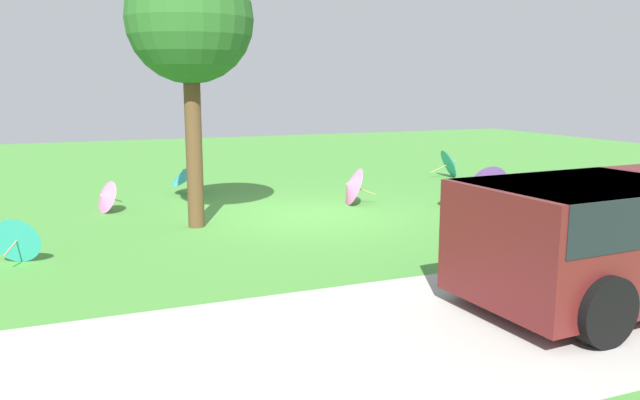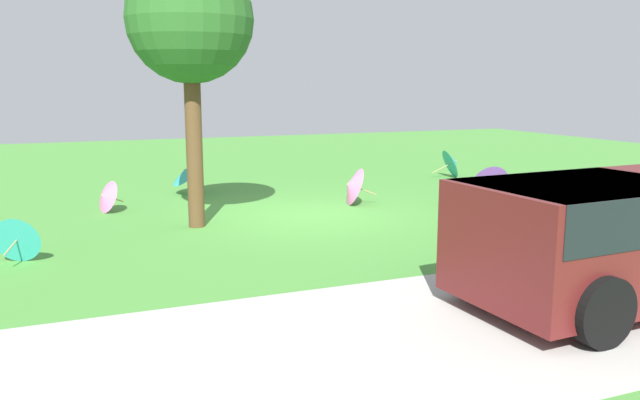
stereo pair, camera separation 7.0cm
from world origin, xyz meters
name	(u,v)px [view 2 (the right image)]	position (x,y,z in m)	size (l,w,h in m)	color
ground	(307,216)	(0.00, 0.00, 0.00)	(40.00, 40.00, 0.00)	#478C38
road_strip	(505,320)	(0.00, 6.34, 0.00)	(40.00, 3.69, 0.01)	#B2AFA8
van_dark	(626,228)	(-1.80, 6.30, 0.91)	(4.70, 2.34, 1.53)	#591919
park_bench	(509,211)	(-2.66, 3.02, 0.47)	(1.63, 0.60, 0.90)	navy
shade_tree	(190,22)	(2.28, 0.14, 3.75)	(2.29, 2.29, 4.95)	brown
parasol_pink_0	(456,183)	(-3.39, 0.31, 0.52)	(1.05, 1.05, 0.78)	tan
parasol_pink_1	(351,185)	(-1.36, -0.78, 0.43)	(0.90, 0.93, 0.87)	tan
parasol_purple_0	(489,181)	(-4.58, -0.12, 0.44)	(0.97, 0.87, 0.87)	tan
parasol_orange_0	(507,199)	(-3.37, 2.06, 0.47)	(0.94, 0.94, 0.66)	tan
parasol_teal_0	(453,163)	(-5.88, -3.55, 0.43)	(0.96, 0.96, 0.86)	tan
parasol_yellow_0	(566,190)	(-5.31, 1.54, 0.44)	(0.87, 0.82, 0.73)	tan
parasol_teal_1	(186,172)	(1.78, -3.55, 0.55)	(0.89, 0.98, 0.89)	tan
parasol_teal_2	(18,238)	(5.27, 1.57, 0.37)	(0.79, 0.74, 0.74)	tan
parasol_pink_2	(105,196)	(3.79, -1.92, 0.35)	(0.71, 0.79, 0.70)	tan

